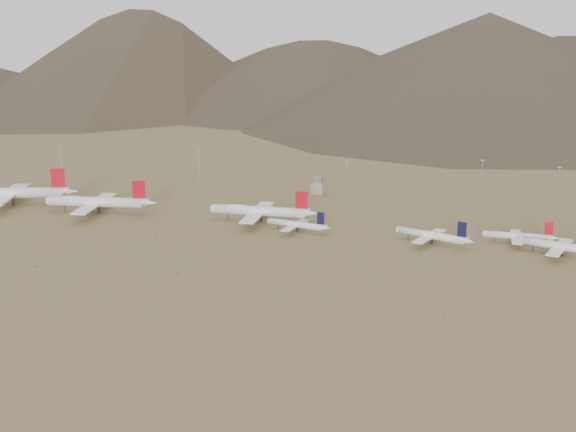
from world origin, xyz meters
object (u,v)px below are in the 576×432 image
(widebody_west, at_px, (11,193))
(narrowbody_b, at_px, (433,236))
(narrowbody_a, at_px, (298,225))
(widebody_east, at_px, (260,211))
(control_tower, at_px, (318,186))
(widebody_centre, at_px, (97,202))

(widebody_west, height_order, narrowbody_b, widebody_west)
(narrowbody_a, bearing_deg, widebody_west, -172.62)
(widebody_west, height_order, widebody_east, widebody_west)
(widebody_east, xyz_separation_m, narrowbody_b, (101.39, -13.69, -1.96))
(control_tower, bearing_deg, widebody_centre, -140.95)
(widebody_centre, distance_m, narrowbody_a, 128.53)
(widebody_east, bearing_deg, control_tower, 75.39)
(widebody_east, distance_m, narrowbody_a, 30.17)
(widebody_centre, distance_m, control_tower, 146.78)
(widebody_centre, xyz_separation_m, control_tower, (113.98, 92.47, -1.90))
(widebody_west, bearing_deg, widebody_east, -17.71)
(narrowbody_a, distance_m, control_tower, 94.93)
(narrowbody_b, height_order, control_tower, narrowbody_b)
(narrowbody_b, bearing_deg, control_tower, 150.57)
(widebody_centre, relative_size, narrowbody_a, 1.80)
(narrowbody_b, bearing_deg, narrowbody_a, -163.19)
(widebody_west, relative_size, widebody_east, 1.16)
(narrowbody_a, height_order, narrowbody_b, narrowbody_b)
(widebody_west, distance_m, control_tower, 199.69)
(widebody_centre, height_order, narrowbody_a, widebody_centre)
(widebody_east, relative_size, narrowbody_a, 1.69)
(widebody_west, bearing_deg, narrowbody_a, -22.11)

